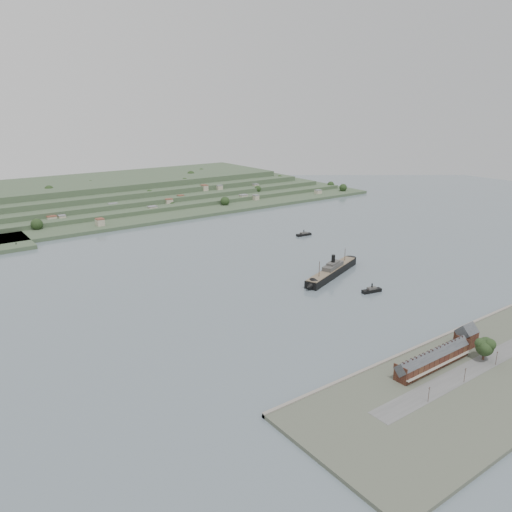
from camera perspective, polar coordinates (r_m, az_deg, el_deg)
ground at (r=406.53m, az=0.68°, el=-2.85°), size 1400.00×1400.00×0.00m
near_shore at (r=292.30m, az=23.67°, el=-12.60°), size 220.00×80.00×2.60m
terrace_row at (r=290.22m, az=19.57°, el=-11.02°), size 55.60×9.80×11.07m
gabled_building at (r=320.60m, az=22.90°, el=-8.38°), size 10.40×10.18×14.09m
far_peninsula at (r=755.64m, az=-15.74°, el=6.81°), size 760.00×309.00×30.00m
steamship at (r=419.83m, az=8.54°, el=-1.82°), size 85.10×39.86×21.31m
tugboat at (r=391.83m, az=13.09°, el=-3.83°), size 16.66×7.62×7.25m
ferry_west at (r=551.07m, az=-25.69°, el=0.95°), size 16.22×8.61×5.86m
ferry_east at (r=546.55m, az=5.49°, el=2.49°), size 17.90×6.93×6.54m
fig_tree at (r=306.87m, az=24.78°, el=-9.37°), size 12.07×10.45×13.47m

